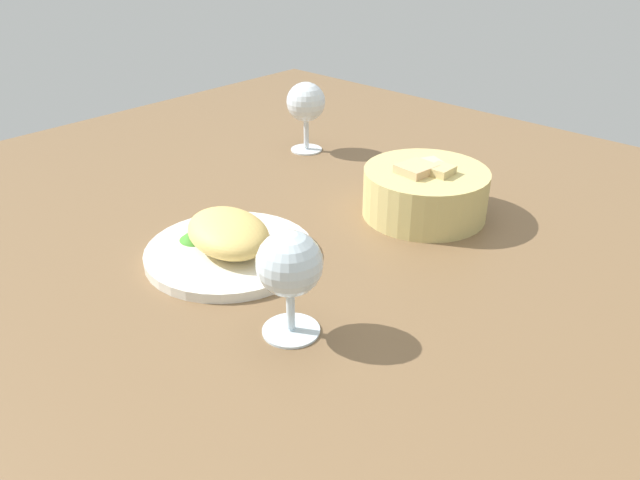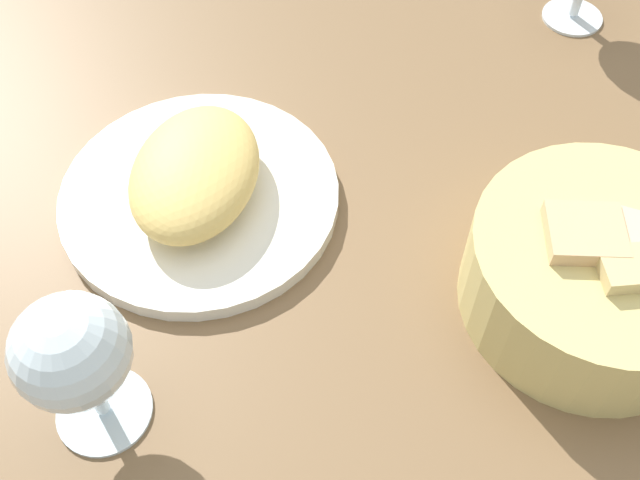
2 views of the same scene
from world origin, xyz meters
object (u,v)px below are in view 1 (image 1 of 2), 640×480
(wine_glass_near, at_px, (289,268))
(wine_glass_far, at_px, (306,105))
(bread_basket, at_px, (425,192))
(plate, at_px, (230,253))

(wine_glass_near, xyz_separation_m, wine_glass_far, (-0.40, 0.44, 0.01))
(bread_basket, relative_size, wine_glass_far, 1.43)
(plate, xyz_separation_m, wine_glass_far, (-0.22, 0.38, 0.08))
(plate, distance_m, wine_glass_near, 0.21)
(plate, height_order, bread_basket, bread_basket)
(wine_glass_near, bearing_deg, bread_basket, 100.34)
(wine_glass_near, distance_m, wine_glass_far, 0.60)
(wine_glass_near, bearing_deg, wine_glass_far, 132.28)
(bread_basket, xyz_separation_m, wine_glass_far, (-0.34, 0.08, 0.05))
(bread_basket, height_order, wine_glass_far, wine_glass_far)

